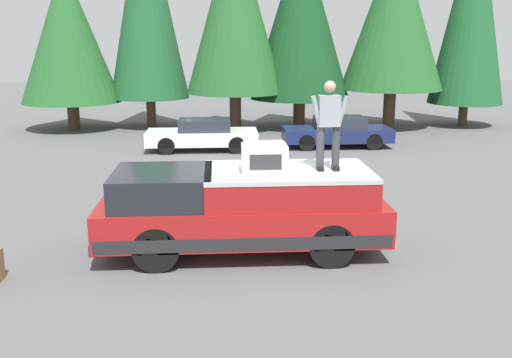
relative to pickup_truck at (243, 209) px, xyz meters
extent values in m
plane|color=#565659|center=(0.23, -0.37, -0.87)|extent=(90.00, 90.00, 0.00)
cube|color=maroon|center=(0.00, 0.01, -0.17)|extent=(2.00, 5.50, 0.70)
cube|color=#232326|center=(0.00, 0.01, -0.37)|extent=(2.01, 5.39, 0.24)
cube|color=black|center=(0.00, 1.52, 0.48)|extent=(1.84, 1.87, 0.60)
cube|color=maroon|center=(0.00, -0.87, 0.44)|extent=(1.92, 3.19, 0.52)
cube|color=#B7BABF|center=(0.00, -0.87, 0.74)|extent=(1.94, 3.19, 0.08)
cube|color=#232326|center=(0.00, 2.70, -0.44)|extent=(1.96, 0.16, 0.20)
cube|color=#B2B5BA|center=(0.00, -2.68, -0.44)|extent=(1.96, 0.16, 0.20)
cylinder|color=black|center=(-0.85, 1.60, -0.45)|extent=(0.30, 0.84, 0.84)
cylinder|color=black|center=(0.85, 1.60, -0.45)|extent=(0.30, 0.84, 0.84)
cylinder|color=black|center=(-0.85, -1.59, -0.45)|extent=(0.30, 0.84, 0.84)
cylinder|color=black|center=(0.85, -1.59, -0.45)|extent=(0.30, 0.84, 0.84)
cube|color=silver|center=(-0.18, -0.40, 1.04)|extent=(0.64, 0.84, 0.52)
cube|color=#2D2D30|center=(-0.50, -0.40, 1.04)|extent=(0.01, 0.59, 0.29)
cube|color=#99999E|center=(-0.18, -0.40, 1.32)|extent=(0.58, 0.76, 0.04)
cylinder|color=#333338|center=(-0.06, -1.78, 1.20)|extent=(0.15, 0.15, 0.84)
cube|color=black|center=(-0.10, -1.78, 0.82)|extent=(0.26, 0.11, 0.08)
cylinder|color=#333338|center=(-0.06, -1.48, 1.20)|extent=(0.15, 0.15, 0.84)
cube|color=black|center=(-0.10, -1.48, 0.82)|extent=(0.26, 0.11, 0.08)
cube|color=#9399A3|center=(-0.06, -1.63, 1.91)|extent=(0.24, 0.40, 0.58)
sphere|color=tan|center=(-0.06, -1.63, 2.36)|extent=(0.22, 0.22, 0.22)
cylinder|color=#9399A3|center=(-0.09, -1.87, 1.91)|extent=(0.09, 0.23, 0.58)
cylinder|color=#9399A3|center=(-0.09, -1.38, 1.91)|extent=(0.09, 0.23, 0.58)
cube|color=navy|center=(11.00, -4.10, -0.38)|extent=(1.64, 4.10, 0.50)
cube|color=#282D38|center=(11.00, -4.20, 0.08)|extent=(1.31, 1.89, 0.42)
cylinder|color=black|center=(10.28, -2.83, -0.56)|extent=(0.20, 0.62, 0.62)
cylinder|color=black|center=(11.72, -2.83, -0.56)|extent=(0.20, 0.62, 0.62)
cylinder|color=black|center=(10.28, -5.37, -0.56)|extent=(0.20, 0.62, 0.62)
cylinder|color=black|center=(11.72, -5.37, -0.56)|extent=(0.20, 0.62, 0.62)
cube|color=white|center=(10.64, 1.05, -0.38)|extent=(1.64, 4.10, 0.50)
cube|color=#282D38|center=(10.64, 0.95, 0.08)|extent=(1.31, 1.89, 0.42)
cylinder|color=black|center=(9.92, 2.32, -0.56)|extent=(0.20, 0.62, 0.62)
cylinder|color=black|center=(11.36, 2.32, -0.56)|extent=(0.20, 0.62, 0.62)
cylinder|color=black|center=(9.92, -0.22, -0.56)|extent=(0.20, 0.62, 0.62)
cylinder|color=black|center=(11.36, -0.22, -0.56)|extent=(0.20, 0.62, 0.62)
cylinder|color=#4C3826|center=(16.00, -11.18, -0.34)|extent=(0.41, 0.41, 1.07)
cone|color=#1E562D|center=(16.00, -11.18, 4.72)|extent=(3.41, 3.41, 9.04)
cylinder|color=#4C3826|center=(15.64, -7.49, 0.02)|extent=(0.55, 0.55, 1.78)
cone|color=#235B28|center=(15.64, -7.49, 4.33)|extent=(4.61, 4.61, 6.84)
cylinder|color=#4C3826|center=(16.04, -3.34, -0.20)|extent=(0.55, 0.55, 1.35)
cone|color=#14421E|center=(16.04, -3.34, 4.16)|extent=(4.54, 4.54, 7.38)
cylinder|color=#4C3826|center=(15.38, -0.35, -0.03)|extent=(0.52, 0.52, 1.69)
cone|color=#235B28|center=(15.38, -0.35, 4.48)|extent=(4.30, 4.30, 7.34)
cylinder|color=#4C3826|center=(16.60, 3.56, -0.19)|extent=(0.43, 0.43, 1.37)
cylinder|color=#4C3826|center=(16.10, 7.02, -0.25)|extent=(0.53, 0.53, 1.24)
cone|color=#235B28|center=(16.10, 7.02, 3.38)|extent=(4.38, 4.38, 6.01)
camera|label=1|loc=(-10.80, 0.46, 3.26)|focal=40.77mm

